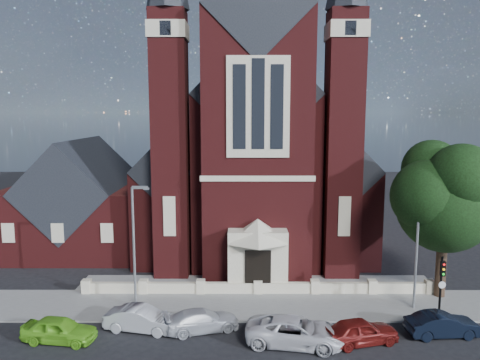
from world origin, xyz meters
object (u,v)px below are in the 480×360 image
object	(u,v)px
street_tree	(449,199)
street_lamp_right	(419,240)
street_lamp_left	(135,240)
car_white_suv	(295,331)
car_navy	(443,325)
traffic_signal	(442,280)
church	(252,156)
car_dark_red	(361,331)
car_silver_b	(202,320)
parish_hall	(82,206)
car_silver_a	(142,319)
car_lime_van	(59,330)

from	to	relation	value
street_tree	street_lamp_right	size ratio (longest dim) A/B	1.32
street_lamp_left	car_white_suv	world-z (taller)	street_lamp_left
car_white_suv	car_navy	distance (m)	8.57
traffic_signal	car_navy	xyz separation A→B (m)	(-0.70, -2.08, -1.90)
church	car_navy	distance (m)	25.94
car_dark_red	car_silver_b	bearing A→B (deg)	65.32
parish_hall	car_dark_red	xyz separation A→B (m)	(21.40, -18.53, -3.30)
car_white_suv	car_silver_a	bearing A→B (deg)	89.00
car_silver_b	car_white_suv	size ratio (longest dim) A/B	0.81
parish_hall	car_silver_b	size ratio (longest dim) A/B	2.79
car_silver_b	car_dark_red	size ratio (longest dim) A/B	1.05
car_navy	street_lamp_left	bearing A→B (deg)	73.52
car_navy	traffic_signal	bearing A→B (deg)	-23.77
street_tree	traffic_signal	world-z (taller)	street_tree
street_tree	car_silver_a	distance (m)	21.09
church	street_lamp_left	size ratio (longest dim) A/B	4.31
street_tree	car_lime_van	size ratio (longest dim) A/B	2.61
street_tree	car_white_suv	xyz separation A→B (m)	(-10.82, -6.35, -6.21)
parish_hall	street_lamp_right	distance (m)	29.62
traffic_signal	car_silver_b	bearing A→B (deg)	-174.30
street_lamp_right	church	bearing A→B (deg)	118.04
car_navy	car_dark_red	bearing A→B (deg)	95.00
street_lamp_right	street_tree	bearing A→B (deg)	34.26
street_lamp_left	car_silver_a	size ratio (longest dim) A/B	1.89
church	car_silver_b	xyz separation A→B (m)	(-3.47, -21.96, -7.55)
street_lamp_left	car_silver_b	world-z (taller)	street_lamp_left
church	street_lamp_right	size ratio (longest dim) A/B	4.31
church	car_silver_b	world-z (taller)	church
traffic_signal	car_lime_van	bearing A→B (deg)	-172.89
car_lime_van	car_silver_b	world-z (taller)	car_lime_van
parish_hall	street_lamp_left	size ratio (longest dim) A/B	1.51
car_silver_b	car_navy	distance (m)	13.78
car_navy	car_silver_b	bearing A→B (deg)	82.22
street_lamp_right	traffic_signal	bearing A→B (deg)	-59.99
car_lime_van	car_dark_red	world-z (taller)	car_dark_red
car_lime_van	car_dark_red	distance (m)	16.66
car_silver_a	car_dark_red	distance (m)	12.47
car_dark_red	parish_hall	bearing A→B (deg)	34.11
car_silver_a	car_silver_b	size ratio (longest dim) A/B	0.98
car_lime_van	car_dark_red	bearing A→B (deg)	-83.04
parish_hall	car_silver_a	xyz separation A→B (m)	(9.02, -17.02, -3.30)
street_tree	car_lime_van	bearing A→B (deg)	-165.75
parish_hall	car_white_suv	xyz separation A→B (m)	(17.78, -18.64, -3.26)
church	car_silver_a	bearing A→B (deg)	-107.63
street_tree	street_lamp_right	xyz separation A→B (m)	(-2.51, -1.71, -2.36)
church	parish_hall	world-z (taller)	church
car_silver_b	church	bearing A→B (deg)	-26.58
car_lime_van	car_silver_a	distance (m)	4.49
parish_hall	car_navy	size ratio (longest dim) A/B	2.96
street_lamp_right	street_lamp_left	bearing A→B (deg)	180.00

